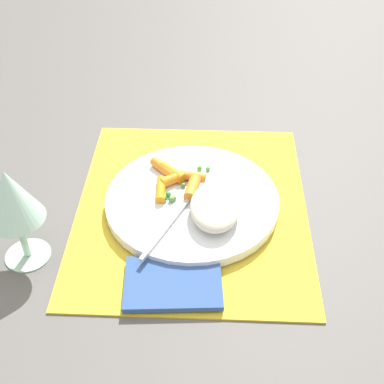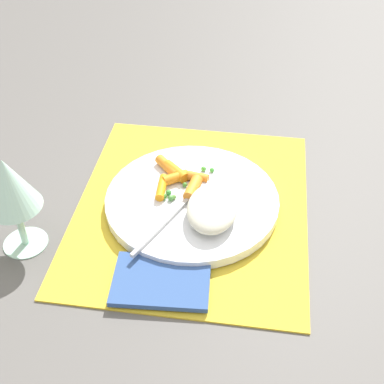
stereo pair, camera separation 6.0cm
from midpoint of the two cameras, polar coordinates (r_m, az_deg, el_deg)
name	(u,v)px [view 2 (the right image)]	position (r m, az deg, el deg)	size (l,w,h in m)	color
ground_plane	(192,207)	(0.81, 2.12, -1.75)	(2.40, 2.40, 0.00)	#565451
placemat	(192,206)	(0.81, 2.13, -1.60)	(0.41, 0.35, 0.01)	gold
plate	(192,201)	(0.80, 2.15, -1.03)	(0.26, 0.26, 0.02)	white
rice_mound	(212,208)	(0.76, 4.48, -1.83)	(0.10, 0.07, 0.03)	beige
carrot_portion	(177,177)	(0.82, 0.52, 1.51)	(0.10, 0.09, 0.02)	orange
pea_scatter	(180,187)	(0.81, 0.77, 0.52)	(0.09, 0.08, 0.01)	#4EAE47
fork	(180,208)	(0.78, 0.88, -1.80)	(0.17, 0.09, 0.01)	#BABABA
wine_glass	(9,186)	(0.72, -16.89, 0.51)	(0.08, 0.08, 0.15)	#B2E0CC
napkin	(161,281)	(0.70, -0.84, -9.66)	(0.09, 0.13, 0.01)	#33518C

